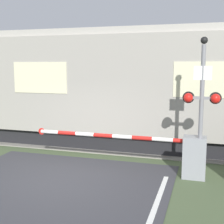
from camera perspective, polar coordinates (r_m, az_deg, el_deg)
name	(u,v)px	position (r m, az deg, el deg)	size (l,w,h in m)	color
ground_plane	(61,180)	(8.50, -9.32, -12.19)	(80.00, 80.00, 0.00)	#475638
track_bed	(109,142)	(12.22, -0.63, -5.52)	(36.00, 3.20, 0.13)	gray
train	(207,89)	(11.34, 17.06, 4.01)	(20.72, 2.90, 4.25)	black
crossing_barrier	(181,154)	(8.65, 12.43, -7.46)	(4.94, 0.44, 1.13)	gray
signal_post	(202,101)	(8.24, 16.07, 1.96)	(0.96, 0.26, 3.69)	gray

